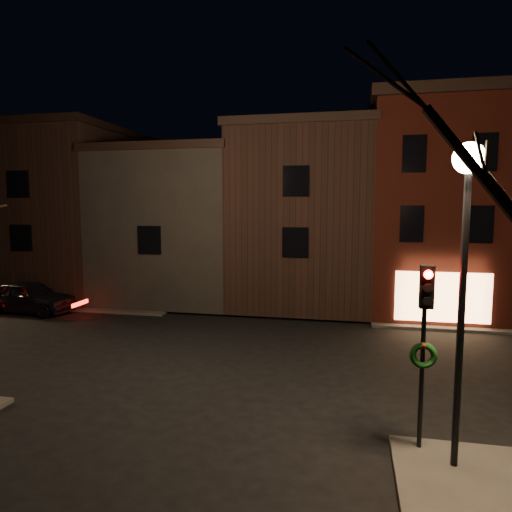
% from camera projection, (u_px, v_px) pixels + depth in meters
% --- Properties ---
extents(ground, '(120.00, 120.00, 0.00)m').
position_uv_depth(ground, '(235.00, 356.00, 16.45)').
color(ground, black).
rests_on(ground, ground).
extents(sidewalk_far_left, '(30.00, 30.00, 0.12)m').
position_uv_depth(sidewalk_far_left, '(71.00, 267.00, 39.99)').
color(sidewalk_far_left, '#2D2B28').
rests_on(sidewalk_far_left, ground).
extents(corner_building, '(6.50, 8.50, 10.50)m').
position_uv_depth(corner_building, '(431.00, 206.00, 23.44)').
color(corner_building, '#3D110A').
rests_on(corner_building, ground).
extents(row_building_a, '(7.30, 10.30, 9.40)m').
position_uv_depth(row_building_a, '(306.00, 216.00, 25.83)').
color(row_building_a, black).
rests_on(row_building_a, ground).
extents(row_building_b, '(7.80, 10.30, 8.40)m').
position_uv_depth(row_building_b, '(186.00, 224.00, 27.37)').
color(row_building_b, black).
rests_on(row_building_b, ground).
extents(row_building_c, '(7.30, 10.30, 9.90)m').
position_uv_depth(row_building_c, '(77.00, 211.00, 28.77)').
color(row_building_c, black).
rests_on(row_building_c, ground).
extents(street_lamp_near, '(0.60, 0.60, 6.48)m').
position_uv_depth(street_lamp_near, '(466.00, 217.00, 8.78)').
color(street_lamp_near, black).
rests_on(street_lamp_near, sidewalk_near_right).
extents(traffic_signal, '(0.58, 0.38, 4.05)m').
position_uv_depth(traffic_signal, '(425.00, 329.00, 9.64)').
color(traffic_signal, black).
rests_on(traffic_signal, sidewalk_near_right).
extents(parked_car_a, '(4.91, 2.21, 1.64)m').
position_uv_depth(parked_car_a, '(29.00, 297.00, 23.09)').
color(parked_car_a, black).
rests_on(parked_car_a, ground).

